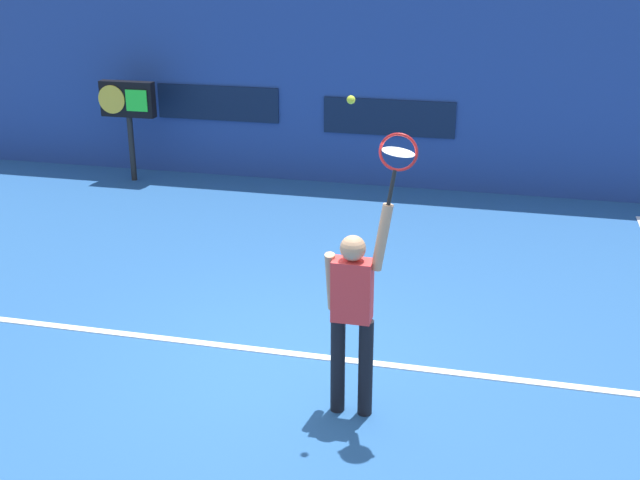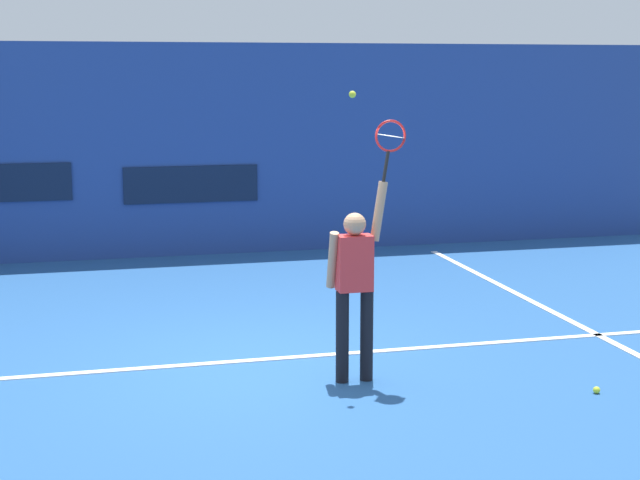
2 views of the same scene
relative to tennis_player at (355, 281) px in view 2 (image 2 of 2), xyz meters
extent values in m
plane|color=#23518C|center=(-0.79, 0.77, -1.01)|extent=(18.00, 18.00, 0.00)
cube|color=navy|center=(-0.79, 7.08, 0.73)|extent=(18.00, 0.20, 3.48)
cube|color=#0C1933|center=(-0.79, 6.96, 0.18)|extent=(2.20, 0.03, 0.60)
cube|color=#0C1933|center=(-3.79, 6.96, 0.28)|extent=(2.20, 0.03, 0.60)
cube|color=white|center=(-0.79, 0.89, -1.01)|extent=(10.00, 0.10, 0.01)
cube|color=white|center=(3.21, 2.77, -1.01)|extent=(0.10, 7.00, 0.01)
cylinder|color=black|center=(-0.12, 0.00, -0.55)|extent=(0.13, 0.13, 0.92)
cylinder|color=black|center=(0.13, 0.00, -0.55)|extent=(0.13, 0.13, 0.92)
cube|color=red|center=(0.00, 0.00, 0.18)|extent=(0.34, 0.20, 0.55)
sphere|color=tan|center=(0.00, 0.00, 0.57)|extent=(0.22, 0.22, 0.22)
cylinder|color=tan|center=(0.24, 0.00, 0.69)|extent=(0.18, 0.09, 0.59)
cylinder|color=tan|center=(-0.20, 0.08, 0.21)|extent=(0.09, 0.23, 0.58)
cylinder|color=black|center=(0.30, 0.00, 1.12)|extent=(0.08, 0.03, 0.30)
torus|color=red|center=(0.35, 0.00, 1.41)|extent=(0.36, 0.02, 0.36)
cylinder|color=silver|center=(0.35, 0.00, 1.41)|extent=(0.26, 0.27, 0.04)
sphere|color=#CCE033|center=(-0.04, -0.01, 1.81)|extent=(0.07, 0.07, 0.07)
sphere|color=#CCE033|center=(2.14, -0.94, -0.98)|extent=(0.07, 0.07, 0.07)
camera|label=1|loc=(1.19, -6.16, 3.01)|focal=45.35mm
camera|label=2|loc=(-2.57, -8.87, 2.05)|focal=54.27mm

